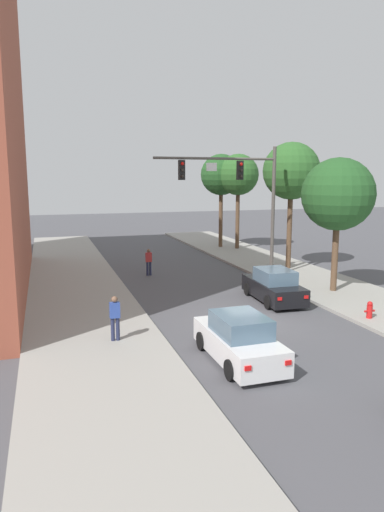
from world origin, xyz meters
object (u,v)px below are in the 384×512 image
Objects in this scene: traffic_signal_mast at (241,188)px; pedestrian_sidewalk_left_walker at (115,316)px; car_following_white at (239,340)px; street_tree_second at (291,172)px; car_lead_black at (274,286)px; street_tree_farthest at (221,175)px; pedestrian_crossing_road at (149,261)px; street_tree_nearest at (338,195)px; fire_hydrant at (370,310)px; street_tree_third at (238,175)px.

traffic_signal_mast is 4.57× the size of pedestrian_sidewalk_left_walker.
car_following_white is 0.53× the size of street_tree_second.
street_tree_farthest reaches higher than car_lead_black.
traffic_signal_mast reaches higher than pedestrian_crossing_road.
pedestrian_sidewalk_left_walker is at bearing -141.17° from street_tree_second.
fire_hydrant is at bearing -106.80° from street_tree_nearest.
street_tree_third is (12.82, 18.95, 5.02)m from pedestrian_sidewalk_left_walker.
street_tree_second reaches higher than pedestrian_sidewalk_left_walker.
street_tree_second is at bearing 38.83° from pedestrian_sidewalk_left_walker.
street_tree_farthest is (8.23, 22.99, 5.37)m from car_following_white.
car_lead_black is 0.54× the size of street_tree_second.
street_tree_farthest is at bearing 47.56° from pedestrian_crossing_road.
car_lead_black is at bearing -59.73° from pedestrian_crossing_road.
street_tree_third reaches higher than traffic_signal_mast.
street_tree_third reaches higher than fire_hydrant.
fire_hydrant is at bearing -61.13° from car_lead_black.
pedestrian_sidewalk_left_walker is 23.43m from street_tree_third.
pedestrian_sidewalk_left_walker reaches higher than pedestrian_crossing_road.
street_tree_second reaches higher than street_tree_farthest.
street_tree_farthest reaches higher than car_following_white.
car_following_white is at bearing -161.76° from fire_hydrant.
traffic_signal_mast is at bearing 104.16° from fire_hydrant.
street_tree_third is (2.32, 19.46, 5.58)m from fire_hydrant.
street_tree_nearest reaches higher than car_following_white.
car_lead_black is at bearing 118.87° from fire_hydrant.
street_tree_second is (0.77, 6.10, 1.20)m from street_tree_nearest.
fire_hydrant is 20.38m from street_tree_third.
pedestrian_sidewalk_left_walker is at bearing -135.90° from traffic_signal_mast.
car_lead_black is 5.73m from street_tree_nearest.
pedestrian_crossing_road is 12.94m from street_tree_third.
pedestrian_crossing_road is 13.66m from fire_hydrant.
street_tree_second is at bearing 26.01° from traffic_signal_mast.
street_tree_nearest is (3.68, 0.45, 4.36)m from car_lead_black.
car_following_white is at bearing -109.68° from street_tree_farthest.
street_tree_farthest reaches higher than pedestrian_crossing_road.
traffic_signal_mast is at bearing 44.10° from pedestrian_sidewalk_left_walker.
street_tree_second is 1.04× the size of street_tree_third.
street_tree_third is 1.60m from street_tree_farthest.
pedestrian_crossing_road is 0.24× the size of street_tree_nearest.
fire_hydrant is at bearing -75.84° from traffic_signal_mast.
fire_hydrant is (10.51, -0.51, -0.56)m from pedestrian_sidewalk_left_walker.
street_tree_farthest is at bearing 127.89° from street_tree_third.
car_following_white is 7.26m from fire_hydrant.
street_tree_second is at bearing 82.84° from street_tree_nearest.
pedestrian_crossing_road is 11.69m from street_tree_nearest.
traffic_signal_mast is 0.94× the size of street_tree_second.
pedestrian_crossing_road is at bearing 89.56° from car_following_white.
pedestrian_sidewalk_left_walker is at bearing -120.37° from street_tree_farthest.
street_tree_farthest is at bearing 94.69° from street_tree_second.
street_tree_farthest reaches higher than traffic_signal_mast.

